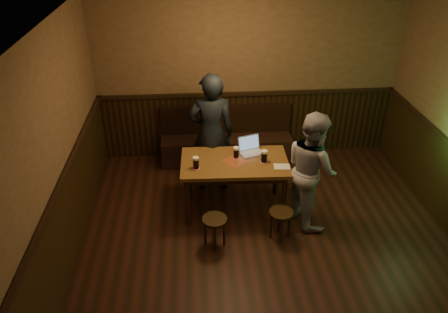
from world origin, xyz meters
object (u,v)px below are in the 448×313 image
pint_right (264,156)px  bench (226,143)px  pint_left (196,163)px  person_suit (211,134)px  person_grey (311,169)px  pub_table (235,168)px  stool_left (215,224)px  stool_right (281,217)px  laptop (250,148)px  pint_mid (236,152)px

pint_right → bench: bearing=105.5°
pint_left → person_suit: person_suit is taller
pint_left → person_grey: size_ratio=0.11×
pub_table → stool_left: 0.92m
pub_table → person_grey: bearing=-15.9°
pub_table → stool_right: 0.96m
pub_table → stool_right: pub_table is taller
stool_left → laptop: (0.58, 1.03, 0.51)m
bench → stool_left: (-0.33, -2.19, 0.04)m
stool_right → laptop: laptop is taller
stool_right → laptop: bearing=107.4°
laptop → bench: bearing=84.8°
laptop → person_suit: (-0.54, 0.34, 0.08)m
pint_mid → person_suit: bearing=124.1°
stool_left → person_grey: 1.48m
person_suit → pint_right: bearing=137.6°
person_suit → person_grey: person_suit is taller
pub_table → pint_right: 0.45m
pint_mid → pint_right: pint_right is taller
person_grey → person_suit: bearing=39.7°
pub_table → pint_mid: 0.21m
pint_mid → person_grey: size_ratio=0.10×
person_grey → stool_left: bearing=93.8°
bench → stool_left: size_ratio=5.06×
stool_right → laptop: (-0.30, 0.94, 0.51)m
bench → pint_mid: (0.03, -1.30, 0.57)m
bench → stool_right: (0.55, -2.11, 0.03)m
bench → stool_right: bearing=-75.5°
stool_left → pint_right: pint_right is taller
laptop → person_suit: 0.64m
pint_right → laptop: size_ratio=0.46×
pint_mid → stool_right: bearing=-57.4°
stool_right → laptop: 1.12m
stool_left → laptop: 1.28m
pub_table → person_grey: 1.06m
pint_left → person_suit: (0.24, 0.72, 0.06)m
stool_left → person_grey: (1.33, 0.47, 0.47)m
pint_mid → pint_left: bearing=-156.7°
pint_mid → pint_right: size_ratio=0.92×
stool_right → person_suit: (-0.84, 1.28, 0.60)m
bench → pub_table: bench is taller
pint_left → pint_mid: 0.62m
bench → person_grey: 2.05m
person_suit → pint_left: bearing=70.9°
stool_right → bench: bearing=104.5°
person_suit → person_grey: size_ratio=1.14×
pub_table → pint_right: bearing=-5.2°
pint_left → pint_right: 0.94m
pint_left → pint_right: (0.94, 0.10, 0.00)m
stool_left → person_suit: bearing=88.5°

